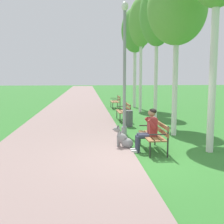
# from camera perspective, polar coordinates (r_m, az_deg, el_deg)

# --- Properties ---
(ground_plane) EXTENTS (120.00, 120.00, 0.00)m
(ground_plane) POSITION_cam_1_polar(r_m,az_deg,el_deg) (7.57, 6.73, -9.35)
(ground_plane) COLOR #33752D
(paved_path) EXTENTS (4.12, 60.00, 0.04)m
(paved_path) POSITION_cam_1_polar(r_m,az_deg,el_deg) (31.17, -6.63, 3.33)
(paved_path) COLOR gray
(paved_path) RESTS_ON ground
(park_bench_near) EXTENTS (0.55, 1.50, 0.85)m
(park_bench_near) POSITION_cam_1_polar(r_m,az_deg,el_deg) (8.21, 8.75, -4.37)
(park_bench_near) COLOR olive
(park_bench_near) RESTS_ON ground
(park_bench_mid) EXTENTS (0.55, 1.50, 0.85)m
(park_bench_mid) POSITION_cam_1_polar(r_m,az_deg,el_deg) (13.69, 2.55, 0.38)
(park_bench_mid) COLOR olive
(park_bench_mid) RESTS_ON ground
(park_bench_far) EXTENTS (0.55, 1.50, 0.85)m
(park_bench_far) POSITION_cam_1_polar(r_m,az_deg,el_deg) (18.95, 0.86, 2.32)
(park_bench_far) COLOR olive
(park_bench_far) RESTS_ON ground
(person_seated_on_near_bench) EXTENTS (0.74, 0.49, 1.25)m
(person_seated_on_near_bench) POSITION_cam_1_polar(r_m,az_deg,el_deg) (8.07, 7.45, -3.33)
(person_seated_on_near_bench) COLOR #33384C
(person_seated_on_near_bench) RESTS_ON ground
(dog_grey) EXTENTS (0.76, 0.49, 0.71)m
(dog_grey) POSITION_cam_1_polar(r_m,az_deg,el_deg) (8.46, 2.47, -5.69)
(dog_grey) COLOR gray
(dog_grey) RESTS_ON ground
(lamp_post_near) EXTENTS (0.24, 0.24, 4.76)m
(lamp_post_near) POSITION_cam_1_polar(r_m,az_deg,el_deg) (10.21, 2.57, 8.96)
(lamp_post_near) COLOR gray
(lamp_post_near) RESTS_ON ground
(birch_tree_second) EXTENTS (2.09, 2.04, 5.78)m
(birch_tree_second) POSITION_cam_1_polar(r_m,az_deg,el_deg) (10.66, 13.14, 19.71)
(birch_tree_second) COLOR silver
(birch_tree_second) RESTS_ON ground
(birch_tree_third) EXTENTS (1.57, 1.69, 6.37)m
(birch_tree_third) POSITION_cam_1_polar(r_m,az_deg,el_deg) (13.46, 9.18, 18.97)
(birch_tree_third) COLOR silver
(birch_tree_third) RESTS_ON ground
(birch_tree_fourth) EXTENTS (1.48, 1.51, 6.74)m
(birch_tree_fourth) POSITION_cam_1_polar(r_m,az_deg,el_deg) (17.29, 5.98, 17.57)
(birch_tree_fourth) COLOR silver
(birch_tree_fourth) RESTS_ON ground
(birch_tree_fifth) EXTENTS (1.86, 1.85, 6.75)m
(birch_tree_fifth) POSITION_cam_1_polar(r_m,az_deg,el_deg) (19.69, 4.73, 16.14)
(birch_tree_fifth) COLOR silver
(birch_tree_fifth) RESTS_ON ground
(litter_bin) EXTENTS (0.36, 0.36, 0.70)m
(litter_bin) POSITION_cam_1_polar(r_m,az_deg,el_deg) (12.07, 3.40, -1.34)
(litter_bin) COLOR #515156
(litter_bin) RESTS_ON ground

